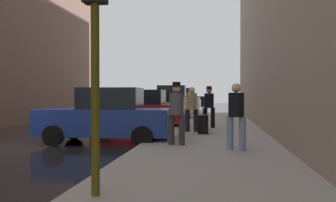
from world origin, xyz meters
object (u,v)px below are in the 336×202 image
Objects in this scene: parked_silver_sedan at (160,106)px; pedestrian_with_beanie at (176,110)px; pedestrian_in_tan_coat at (192,107)px; pedestrian_in_jeans at (236,113)px; pedestrian_with_fedora at (209,105)px; traffic_light at (95,10)px; parked_gray_coupe at (177,102)px; parked_red_hatchback at (140,110)px; parked_white_van at (170,102)px; parked_blue_sedan at (106,117)px; fire_hydrant at (168,124)px; rolling_suitcase at (203,124)px; parked_black_suv at (183,99)px.

parked_silver_sedan is 12.78m from pedestrian_with_beanie.
parked_silver_sedan is at bearing 106.56° from pedestrian_in_tan_coat.
pedestrian_in_tan_coat is 1.00× the size of pedestrian_in_jeans.
parked_silver_sedan is at bearing 114.83° from pedestrian_with_fedora.
parked_gray_coupe is at bearing 93.75° from traffic_light.
parked_white_van is at bearing 90.00° from parked_red_hatchback.
traffic_light reaches higher than pedestrian_in_jeans.
parked_silver_sedan is 2.49× the size of pedestrian_in_jeans.
traffic_light is (1.85, -6.65, 1.91)m from parked_blue_sedan.
parked_silver_sedan reaches higher than fire_hydrant.
parked_red_hatchback is 0.99× the size of parked_silver_sedan.
traffic_light is at bearing -81.24° from parked_red_hatchback.
pedestrian_in_tan_coat reaches higher than parked_red_hatchback.
traffic_light is 2.11× the size of pedestrian_in_tan_coat.
rolling_suitcase is (3.04, -3.49, -0.36)m from parked_red_hatchback.
pedestrian_with_beanie is at bearing -27.36° from parked_blue_sedan.
parked_gray_coupe is 6.22m from parked_black_suv.
parked_white_van reaches higher than pedestrian_with_fedora.
parked_white_van is 4.45× the size of rolling_suitcase.
parked_white_van is 17.82m from pedestrian_with_beanie.
parked_black_suv is at bearing 96.68° from rolling_suitcase.
fire_hydrant is at bearing 102.12° from pedestrian_with_beanie.
pedestrian_in_tan_coat is (2.59, -25.29, 0.07)m from parked_black_suv.
parked_silver_sedan is at bearing 95.90° from traffic_light.
parked_silver_sedan is 9.09m from pedestrian_in_tan_coat.
pedestrian_in_tan_coat is 0.96× the size of pedestrian_with_fedora.
pedestrian_with_beanie reaches higher than parked_gray_coupe.
pedestrian_with_beanie reaches higher than pedestrian_in_jeans.
fire_hydrant is at bearing 121.68° from pedestrian_in_jeans.
parked_silver_sedan is 1.00× the size of parked_gray_coupe.
pedestrian_with_fedora is 1.71× the size of rolling_suitcase.
fire_hydrant is 0.20× the size of traffic_light.
pedestrian_in_tan_coat reaches higher than parked_blue_sedan.
fire_hydrant is 1.27m from rolling_suitcase.
parked_white_van is at bearing 96.95° from fire_hydrant.
pedestrian_in_jeans reaches higher than rolling_suitcase.
parked_white_van is (-0.00, 5.11, 0.18)m from parked_silver_sedan.
parked_blue_sedan is at bearing -90.00° from parked_gray_coupe.
parked_black_suv is (-0.00, 16.58, 0.18)m from parked_silver_sedan.
parked_blue_sedan is 5.41m from pedestrian_with_fedora.
pedestrian_in_tan_coat is (2.59, -19.08, 0.26)m from parked_gray_coupe.
parked_silver_sedan is 6.05× the size of fire_hydrant.
parked_white_van is 23.20m from traffic_light.
parked_gray_coupe is 4.08× the size of rolling_suitcase.
fire_hydrant is at bearing -84.86° from parked_gray_coupe.
parked_blue_sedan is 2.50× the size of pedestrian_in_tan_coat.
parked_white_van reaches higher than fire_hydrant.
parked_black_suv is 23.75m from pedestrian_with_fedora.
rolling_suitcase is at bearing 12.95° from fire_hydrant.
pedestrian_in_tan_coat is 4.82m from pedestrian_in_jeans.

